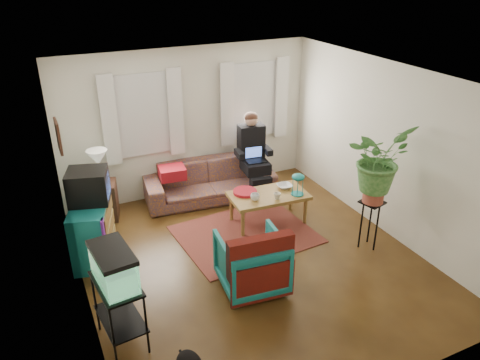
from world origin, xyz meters
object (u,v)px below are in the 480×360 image
dresser (93,231)px  coffee_table (268,208)px  sofa (209,175)px  aquarium_stand (120,313)px  side_table (104,201)px  plant_stand (369,224)px  armchair (252,260)px

dresser → coffee_table: 2.72m
sofa → coffee_table: 1.33m
sofa → dresser: bearing=-148.4°
dresser → aquarium_stand: dresser is taller
side_table → aquarium_stand: 2.89m
dresser → coffee_table: bearing=12.4°
plant_stand → dresser: bearing=158.6°
side_table → coffee_table: size_ratio=0.52×
aquarium_stand → armchair: 1.76m
armchair → dresser: bearing=-35.7°
aquarium_stand → armchair: armchair is taller
side_table → aquarium_stand: aquarium_stand is taller
sofa → armchair: sofa is taller
side_table → plant_stand: bearing=-36.9°
armchair → plant_stand: size_ratio=1.09×
coffee_table → sofa: bearing=118.2°
sofa → dresser: (-2.17, -1.00, -0.01)m
sofa → side_table: 1.84m
armchair → plant_stand: (1.97, 0.09, -0.03)m
aquarium_stand → coffee_table: (2.71, 1.60, -0.15)m
aquarium_stand → plant_stand: bearing=-1.0°
side_table → dresser: size_ratio=0.66×
side_table → dresser: 1.13m
side_table → coffee_table: bearing=-28.2°
aquarium_stand → plant_stand: aquarium_stand is taller
aquarium_stand → plant_stand: (3.71, 0.35, -0.02)m
sofa → coffee_table: size_ratio=1.84×
dresser → aquarium_stand: 1.80m
side_table → aquarium_stand: (-0.35, -2.87, 0.08)m
aquarium_stand → armchair: bearing=2.0°
dresser → coffee_table: dresser is taller
aquarium_stand → plant_stand: size_ratio=1.06×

